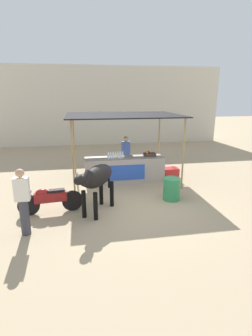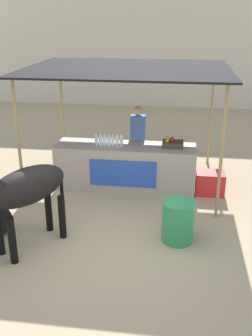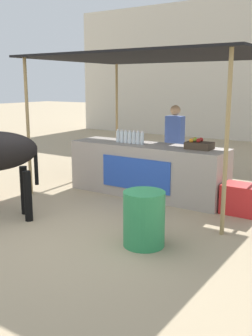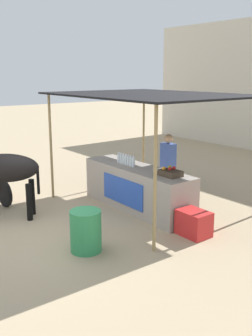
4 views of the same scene
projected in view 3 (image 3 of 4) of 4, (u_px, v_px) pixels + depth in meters
ground_plane at (69, 230)px, 5.64m from camera, size 60.00×60.00×0.00m
stall_counter at (147, 170)px, 7.33m from camera, size 3.00×0.82×0.96m
stall_awning at (156, 62)px, 7.16m from camera, size 4.20×3.20×2.55m
water_bottle_row at (130, 137)px, 7.35m from camera, size 0.61×0.07×0.25m
fruit_crate at (199, 145)px, 6.72m from camera, size 0.44×0.32×0.18m
vendor_behind_counter at (174, 146)px, 7.76m from camera, size 0.34×0.22×1.65m
cooler_box at (242, 199)px, 6.31m from camera, size 0.60×0.44×0.48m
water_barrel at (144, 219)px, 5.04m from camera, size 0.54×0.54×0.72m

